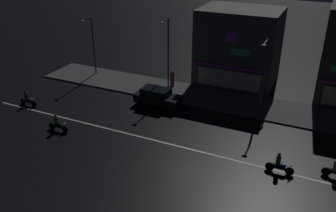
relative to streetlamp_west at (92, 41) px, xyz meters
The scene contains 13 objects.
ground_plane 18.17m from the streetlamp_west, 33.21° to the right, with size 140.00×140.00×0.00m, color black.
lane_divider_stripe 18.17m from the streetlamp_west, 33.21° to the right, with size 36.97×0.16×0.01m, color beige.
sidewalk_far 15.35m from the streetlamp_west, ahead, with size 38.91×4.81×0.14m, color #424447.
storefront_left_block 15.63m from the streetlamp_west, 18.20° to the left, with size 7.95×6.29×7.72m.
streetlamp_west is the anchor object (origin of this frame).
streetlamp_mid 9.18m from the streetlamp_west, ahead, with size 0.44×1.64×7.10m.
streetlamp_east 18.75m from the streetlamp_west, ahead, with size 0.44×1.64×6.50m.
pedestrian_on_sidewalk 9.82m from the streetlamp_west, ahead, with size 0.42×0.42×1.78m.
parked_car_near_kerb 11.12m from the streetlamp_west, 22.14° to the right, with size 4.30×1.98×1.67m.
motorcycle_lead 9.74m from the streetlamp_west, 96.08° to the right, with size 1.90×0.60×1.52m.
motorcycle_opposite_lane 24.18m from the streetlamp_west, 24.27° to the right, with size 1.90×0.60×1.52m.
motorcycle_trailing_far 13.00m from the streetlamp_west, 67.99° to the right, with size 1.90×0.60×1.52m.
traffic_cone 20.30m from the streetlamp_west, 12.10° to the right, with size 0.36×0.36×0.55m, color orange.
Camera 1 is at (8.61, -21.06, 14.55)m, focal length 38.35 mm.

